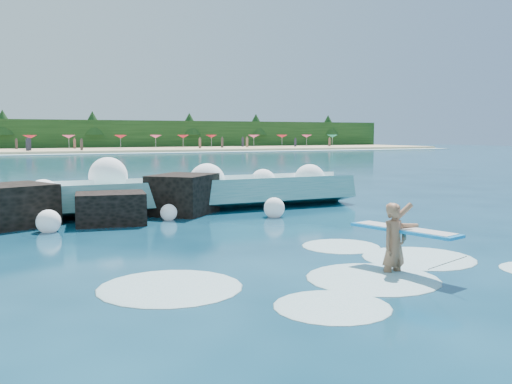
# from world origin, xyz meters

# --- Properties ---
(ground) EXTENTS (200.00, 200.00, 0.00)m
(ground) POSITION_xyz_m (0.00, 0.00, 0.00)
(ground) COLOR #082D42
(ground) RESTS_ON ground
(beach) EXTENTS (140.00, 20.00, 0.40)m
(beach) POSITION_xyz_m (0.00, 78.00, 0.20)
(beach) COLOR tan
(beach) RESTS_ON ground
(wet_band) EXTENTS (140.00, 5.00, 0.08)m
(wet_band) POSITION_xyz_m (0.00, 67.00, 0.04)
(wet_band) COLOR silver
(wet_band) RESTS_ON ground
(treeline) EXTENTS (140.00, 4.00, 5.00)m
(treeline) POSITION_xyz_m (0.00, 88.00, 2.50)
(treeline) COLOR black
(treeline) RESTS_ON ground
(breaking_wave) EXTENTS (16.95, 2.69, 1.46)m
(breaking_wave) POSITION_xyz_m (-0.42, 8.06, 0.51)
(breaking_wave) COLOR teal
(breaking_wave) RESTS_ON ground
(rock_cluster) EXTENTS (8.77, 3.58, 1.58)m
(rock_cluster) POSITION_xyz_m (-1.88, 6.70, 0.50)
(rock_cluster) COLOR black
(rock_cluster) RESTS_ON ground
(surfer_with_board) EXTENTS (1.15, 2.89, 1.68)m
(surfer_with_board) POSITION_xyz_m (2.23, -2.78, 0.62)
(surfer_with_board) COLOR #9D6849
(surfer_with_board) RESTS_ON ground
(wave_spray) EXTENTS (15.35, 4.53, 2.01)m
(wave_spray) POSITION_xyz_m (-0.50, 8.00, 0.97)
(wave_spray) COLOR white
(wave_spray) RESTS_ON ground
(surf_foam) EXTENTS (9.16, 5.90, 0.13)m
(surf_foam) POSITION_xyz_m (1.20, -2.25, 0.00)
(surf_foam) COLOR silver
(surf_foam) RESTS_ON ground
(beach_umbrellas) EXTENTS (111.32, 6.95, 0.50)m
(beach_umbrellas) POSITION_xyz_m (0.19, 79.58, 2.25)
(beach_umbrellas) COLOR #EC457F
(beach_umbrellas) RESTS_ON ground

